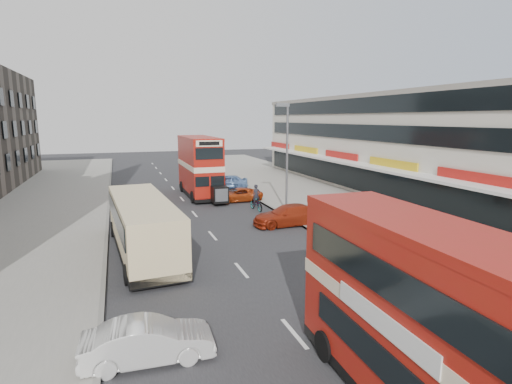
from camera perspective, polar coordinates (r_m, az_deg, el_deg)
name	(u,v)px	position (r m, az deg, el deg)	size (l,w,h in m)	color
ground	(323,368)	(12.77, 9.43, -23.33)	(160.00, 160.00, 0.00)	#28282B
road_surface	(194,214)	(30.55, -8.69, -3.09)	(12.00, 90.00, 0.01)	#28282B
pavement_right	(336,202)	(34.67, 11.20, -1.44)	(12.00, 90.00, 0.15)	gray
pavement_left	(12,227)	(30.84, -31.24, -4.24)	(12.00, 90.00, 0.15)	gray
kerb_left	(108,220)	(30.10, -20.21, -3.69)	(0.20, 90.00, 0.16)	gray
kerb_right	(271,207)	(32.15, 2.07, -2.17)	(0.20, 90.00, 0.16)	gray
commercial_row	(402,144)	(40.21, 19.89, 6.40)	(9.90, 46.20, 9.30)	beige
street_lamp	(286,150)	(29.77, 4.28, 5.98)	(1.00, 0.20, 8.12)	slate
bus_main	(413,315)	(10.80, 21.35, -15.87)	(2.47, 8.36, 4.58)	black
bus_second	(200,166)	(37.16, -7.94, 3.64)	(2.67, 9.51, 5.23)	black
coach	(143,224)	(21.95, -15.71, -4.40)	(3.35, 10.43, 2.72)	black
car_left_front	(148,341)	(12.98, -14.97, -19.69)	(1.33, 3.81, 1.26)	silver
car_right_a	(288,215)	(27.00, 4.54, -3.29)	(1.93, 4.75, 1.38)	#99260F
car_right_b	(238,195)	(34.64, -2.56, -0.41)	(1.91, 4.15, 1.15)	#B83C12
car_right_c	(227,182)	(40.93, -4.14, 1.44)	(1.69, 4.20, 1.43)	#5C84B9
pedestrian_near	(338,211)	(27.25, 11.55, -2.67)	(0.63, 0.43, 1.70)	gray
cyclist	(256,202)	(31.28, 0.05, -1.40)	(0.94, 2.03, 2.03)	gray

